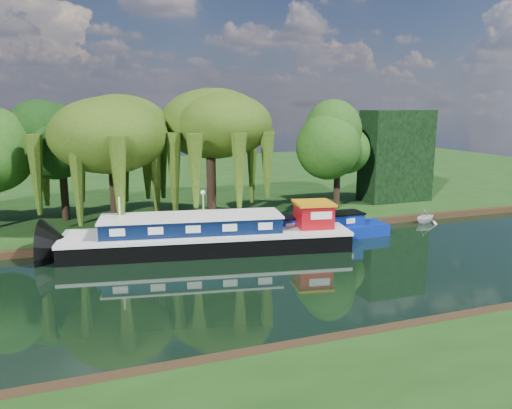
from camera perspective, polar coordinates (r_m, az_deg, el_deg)
name	(u,v)px	position (r m, az deg, el deg)	size (l,w,h in m)	color
ground	(244,279)	(26.27, -1.42, -8.54)	(120.00, 120.00, 0.00)	black
far_bank	(150,182)	(58.62, -12.04, 2.57)	(120.00, 52.00, 0.45)	#14340E
dutch_barge	(210,236)	(31.22, -5.23, -3.58)	(17.99, 6.90, 3.71)	black
narrowboat	(301,231)	(33.57, 5.14, -2.98)	(12.60, 2.44, 1.83)	navy
white_cruiser	(425,223)	(40.58, 18.77, -1.98)	(1.89, 2.19, 1.15)	silver
willow_left	(112,136)	(36.51, -16.18, 7.49)	(7.25, 7.25, 8.69)	black
willow_right	(210,134)	(36.71, -5.23, 8.08)	(7.22, 7.22, 8.79)	black
tree_far_mid	(61,145)	(39.31, -21.41, 6.33)	(4.93, 4.93, 8.07)	black
tree_far_right	(338,145)	(41.50, 9.37, 6.74)	(4.65, 4.65, 7.62)	black
conifer_hedge	(396,156)	(46.26, 15.69, 5.38)	(6.00, 3.00, 8.00)	black
lamppost	(203,198)	(35.54, -6.06, 0.73)	(0.36, 0.36, 2.56)	silver
mooring_posts	(197,226)	(33.63, -6.79, -2.46)	(19.16, 0.16, 1.00)	silver
reeds_near	(453,306)	(23.18, 21.63, -10.71)	(33.70, 1.50, 1.10)	#1F4713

